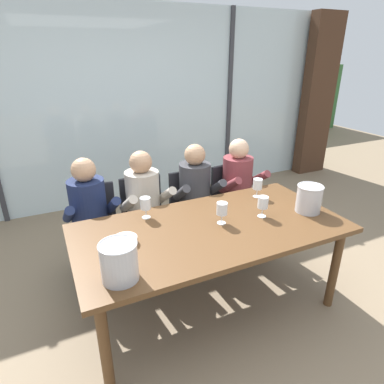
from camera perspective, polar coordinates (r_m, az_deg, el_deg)
name	(u,v)px	position (r m, az deg, el deg)	size (l,w,h in m)	color
ground	(167,248)	(3.71, -4.34, -9.67)	(14.00, 14.00, 0.00)	#847056
window_glass_panel	(123,109)	(4.63, -11.85, 13.88)	(7.27, 0.03, 2.60)	silver
window_mullion_right	(229,102)	(5.24, 6.42, 15.23)	(0.06, 0.06, 2.60)	#38383D
hillside_vineyard	(86,107)	(8.16, -17.94, 13.92)	(13.27, 2.40, 1.71)	#386633
curtain_heavy_drape	(318,98)	(6.14, 21.00, 15.06)	(0.56, 0.20, 2.60)	#472D1E
dining_table	(211,235)	(2.57, 3.36, -7.45)	(2.07, 1.03, 0.78)	brown
chair_near_curtain	(95,224)	(3.27, -16.45, -5.28)	(0.49, 0.49, 0.86)	#232328
chair_left_of_center	(144,214)	(3.36, -8.26, -3.73)	(0.45, 0.45, 0.86)	#232328
chair_center	(192,206)	(3.48, -0.02, -2.50)	(0.45, 0.45, 0.86)	#232328
chair_right_of_center	(232,197)	(3.72, 6.96, -0.95)	(0.50, 0.50, 0.86)	#232328
person_navy_polo	(91,216)	(3.04, -17.10, -3.95)	(0.48, 0.62, 1.18)	#192347
person_beige_jumper	(146,205)	(3.13, -7.93, -2.28)	(0.49, 0.63, 1.18)	#B7AD9E
person_charcoal_jacket	(198,195)	(3.31, 0.99, -0.60)	(0.48, 0.62, 1.18)	#38383D
person_maroon_top	(241,187)	(3.56, 8.54, 0.85)	(0.49, 0.63, 1.18)	brown
ice_bucket_primary	(119,261)	(1.97, -12.55, -11.64)	(0.22, 0.22, 0.24)	#B7B7BC
ice_bucket_secondary	(309,198)	(2.87, 19.68, -1.03)	(0.21, 0.21, 0.23)	#B7B7BC
tasting_bowl	(125,241)	(2.34, -11.51, -8.26)	(0.17, 0.17, 0.05)	silver
wine_glass_by_left_taster	(222,210)	(2.52, 5.22, -3.06)	(0.08, 0.08, 0.17)	silver
wine_glass_near_bucket	(258,185)	(3.04, 11.32, 1.22)	(0.08, 0.08, 0.17)	silver
wine_glass_center_pour	(145,204)	(2.62, -8.09, -2.12)	(0.08, 0.08, 0.17)	silver
wine_glass_by_right_taster	(263,203)	(2.67, 12.23, -1.83)	(0.08, 0.08, 0.17)	silver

